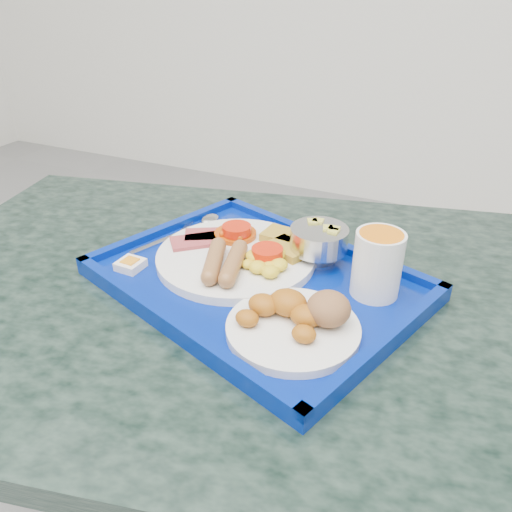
{
  "coord_description": "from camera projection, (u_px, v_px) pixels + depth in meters",
  "views": [
    {
      "loc": [
        0.31,
        0.26,
        1.17
      ],
      "look_at": [
        0.03,
        0.87,
        0.79
      ],
      "focal_mm": 35.0,
      "sensor_mm": 36.0,
      "label": 1
    }
  ],
  "objects": [
    {
      "name": "tray",
      "position": [
        256.0,
        281.0,
        0.8
      ],
      "size": [
        0.58,
        0.5,
        0.03
      ],
      "rotation": [
        0.0,
        0.0,
        -0.34
      ],
      "color": "navy",
      "rests_on": "table"
    },
    {
      "name": "fruit_bowl",
      "position": [
        319.0,
        240.0,
        0.81
      ],
      "size": [
        0.09,
        0.09,
        0.07
      ],
      "color": "#B9B9BB",
      "rests_on": "tray"
    },
    {
      "name": "table",
      "position": [
        241.0,
        375.0,
        0.89
      ],
      "size": [
        1.3,
        1.01,
        0.73
      ],
      "rotation": [
        0.0,
        0.0,
        0.21
      ],
      "color": "slate",
      "rests_on": "floor"
    },
    {
      "name": "knife",
      "position": [
        173.0,
        237.0,
        0.91
      ],
      "size": [
        0.07,
        0.17,
        0.0
      ],
      "primitive_type": "cube",
      "rotation": [
        0.0,
        0.0,
        -0.36
      ],
      "color": "#B9B9BB",
      "rests_on": "tray"
    },
    {
      "name": "juice_cup",
      "position": [
        378.0,
        262.0,
        0.73
      ],
      "size": [
        0.07,
        0.07,
        0.1
      ],
      "color": "white",
      "rests_on": "tray"
    },
    {
      "name": "main_plate",
      "position": [
        240.0,
        254.0,
        0.83
      ],
      "size": [
        0.27,
        0.27,
        0.04
      ],
      "rotation": [
        0.0,
        0.0,
        0.21
      ],
      "color": "white",
      "rests_on": "tray"
    },
    {
      "name": "jam_packet",
      "position": [
        131.0,
        265.0,
        0.81
      ],
      "size": [
        0.04,
        0.04,
        0.02
      ],
      "rotation": [
        0.0,
        0.0,
        -0.04
      ],
      "color": "white",
      "rests_on": "tray"
    },
    {
      "name": "spoon",
      "position": [
        201.0,
        224.0,
        0.95
      ],
      "size": [
        0.05,
        0.19,
        0.01
      ],
      "rotation": [
        0.0,
        0.0,
        0.18
      ],
      "color": "#B9B9BB",
      "rests_on": "tray"
    },
    {
      "name": "bread_plate",
      "position": [
        298.0,
        319.0,
        0.67
      ],
      "size": [
        0.18,
        0.18,
        0.06
      ],
      "rotation": [
        0.0,
        0.0,
        -0.05
      ],
      "color": "white",
      "rests_on": "tray"
    }
  ]
}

